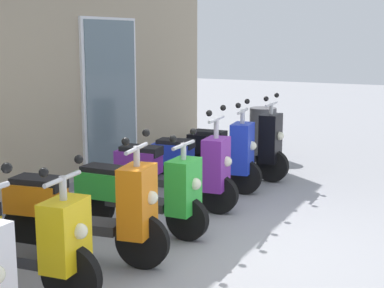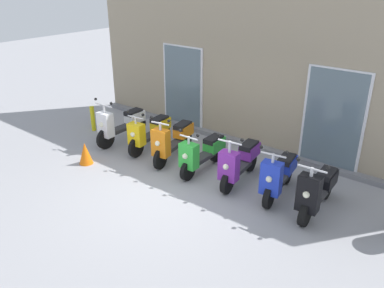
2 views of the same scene
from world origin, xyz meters
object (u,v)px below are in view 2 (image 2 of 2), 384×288
Objects in this scene: scooter_blue at (279,175)px; curb_bollard at (93,119)px; scooter_purple at (239,162)px; scooter_orange at (173,140)px; traffic_cone at (85,153)px; scooter_yellow at (150,132)px; scooter_green at (203,152)px; scooter_black at (317,190)px; scooter_white at (121,124)px.

scooter_blue is 2.20× the size of curb_bollard.
scooter_orange is at bearing -178.33° from scooter_purple.
traffic_cone is (-4.15, -1.50, -0.20)m from scooter_blue.
curb_bollard is (-2.96, 0.01, -0.16)m from scooter_orange.
scooter_blue reaches higher than scooter_orange.
scooter_yellow is 2.28× the size of curb_bollard.
traffic_cone is at bearing -111.80° from scooter_yellow.
scooter_purple is at bearing 1.67° from scooter_orange.
scooter_orange reaches higher than traffic_cone.
scooter_orange is 2.96m from curb_bollard.
scooter_yellow is at bearing 179.68° from scooter_blue.
scooter_blue is (1.81, 0.09, 0.02)m from scooter_green.
scooter_blue reaches higher than scooter_yellow.
scooter_purple reaches higher than scooter_blue.
scooter_purple is 2.25× the size of curb_bollard.
scooter_purple is 3.58m from traffic_cone.
scooter_orange is 2.04m from traffic_cone.
curb_bollard is at bearing 179.59° from scooter_black.
scooter_white is 1.03× the size of scooter_orange.
scooter_orange is at bearing 1.13° from scooter_white.
scooter_orange is (1.74, 0.03, 0.01)m from scooter_white.
scooter_green is 0.99× the size of scooter_purple.
scooter_orange is at bearing -6.14° from scooter_yellow.
scooter_blue is at bearing 0.61° from curb_bollard.
curb_bollard is (-1.22, 0.04, -0.14)m from scooter_white.
scooter_yellow is 0.84m from scooter_orange.
scooter_black is at bearing -7.40° from scooter_blue.
scooter_blue is (3.54, -0.02, -0.01)m from scooter_yellow.
scooter_blue is 4.42m from traffic_cone.
scooter_blue is at bearing 19.84° from traffic_cone.
scooter_white is 3.55m from scooter_purple.
scooter_blue is (0.90, 0.02, -0.01)m from scooter_purple.
scooter_white is at bearing -178.87° from scooter_orange.
scooter_orange is 1.05× the size of scooter_green.
scooter_orange is 0.89m from scooter_green.
scooter_yellow is at bearing 178.33° from scooter_black.
scooter_black is (4.37, -0.13, -0.00)m from scooter_yellow.
scooter_black is (0.82, -0.11, 0.00)m from scooter_blue.
scooter_blue is at bearing 1.11° from scooter_purple.
scooter_white is 3.24× the size of traffic_cone.
scooter_yellow is at bearing 176.39° from scooter_green.
scooter_black is 5.17m from traffic_cone.
scooter_yellow is 1.02× the size of scooter_black.
scooter_black is at bearing -0.41° from curb_bollard.
scooter_purple is 1.73m from scooter_black.
scooter_purple reaches higher than scooter_orange.
scooter_black is 3.01× the size of traffic_cone.
scooter_black reaches higher than scooter_blue.
scooter_blue is 0.83m from scooter_black.
scooter_white reaches higher than curb_bollard.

